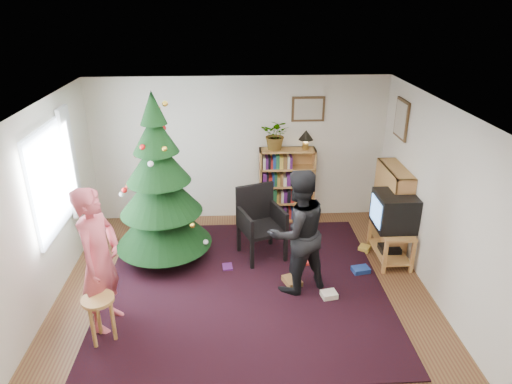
{
  "coord_description": "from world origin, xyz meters",
  "views": [
    {
      "loc": [
        -0.11,
        -4.95,
        3.72
      ],
      "look_at": [
        0.2,
        1.03,
        1.1
      ],
      "focal_mm": 32.0,
      "sensor_mm": 36.0,
      "label": 1
    }
  ],
  "objects_px": {
    "picture_right": "(402,119)",
    "person_by_chair": "(297,232)",
    "crt_tv": "(394,211)",
    "bookshelf_right": "(391,206)",
    "bookshelf_back": "(287,184)",
    "christmas_tree": "(160,195)",
    "picture_back": "(308,109)",
    "table_lamp": "(306,136)",
    "stool": "(99,308)",
    "armchair": "(261,218)",
    "tv_stand": "(391,240)",
    "potted_plant": "(276,134)",
    "person_standing": "(99,260)"
  },
  "relations": [
    {
      "from": "picture_right",
      "to": "crt_tv",
      "type": "bearing_deg",
      "value": -106.87
    },
    {
      "from": "picture_back",
      "to": "table_lamp",
      "type": "xyz_separation_m",
      "value": [
        -0.04,
        -0.14,
        -0.43
      ]
    },
    {
      "from": "bookshelf_back",
      "to": "crt_tv",
      "type": "height_order",
      "value": "bookshelf_back"
    },
    {
      "from": "crt_tv",
      "to": "potted_plant",
      "type": "xyz_separation_m",
      "value": [
        -1.61,
        1.44,
        0.75
      ]
    },
    {
      "from": "bookshelf_right",
      "to": "person_by_chair",
      "type": "height_order",
      "value": "person_by_chair"
    },
    {
      "from": "person_by_chair",
      "to": "bookshelf_right",
      "type": "bearing_deg",
      "value": -168.73
    },
    {
      "from": "bookshelf_right",
      "to": "person_by_chair",
      "type": "relative_size",
      "value": 0.75
    },
    {
      "from": "tv_stand",
      "to": "person_by_chair",
      "type": "bearing_deg",
      "value": -156.33
    },
    {
      "from": "bookshelf_back",
      "to": "stool",
      "type": "bearing_deg",
      "value": -129.17
    },
    {
      "from": "crt_tv",
      "to": "christmas_tree",
      "type": "bearing_deg",
      "value": 176.77
    },
    {
      "from": "tv_stand",
      "to": "picture_back",
      "type": "bearing_deg",
      "value": 124.19
    },
    {
      "from": "crt_tv",
      "to": "stool",
      "type": "distance_m",
      "value": 4.2
    },
    {
      "from": "picture_right",
      "to": "tv_stand",
      "type": "height_order",
      "value": "picture_right"
    },
    {
      "from": "picture_right",
      "to": "picture_back",
      "type": "bearing_deg",
      "value": 151.31
    },
    {
      "from": "stool",
      "to": "potted_plant",
      "type": "bearing_deg",
      "value": 53.18
    },
    {
      "from": "crt_tv",
      "to": "person_by_chair",
      "type": "height_order",
      "value": "person_by_chair"
    },
    {
      "from": "picture_back",
      "to": "stool",
      "type": "xyz_separation_m",
      "value": [
        -2.81,
        -3.16,
        -1.48
      ]
    },
    {
      "from": "picture_back",
      "to": "tv_stand",
      "type": "relative_size",
      "value": 0.66
    },
    {
      "from": "tv_stand",
      "to": "stool",
      "type": "height_order",
      "value": "stool"
    },
    {
      "from": "tv_stand",
      "to": "potted_plant",
      "type": "xyz_separation_m",
      "value": [
        -1.61,
        1.44,
        1.24
      ]
    },
    {
      "from": "tv_stand",
      "to": "potted_plant",
      "type": "distance_m",
      "value": 2.49
    },
    {
      "from": "bookshelf_right",
      "to": "tv_stand",
      "type": "distance_m",
      "value": 0.59
    },
    {
      "from": "bookshelf_back",
      "to": "tv_stand",
      "type": "relative_size",
      "value": 1.57
    },
    {
      "from": "christmas_tree",
      "to": "tv_stand",
      "type": "relative_size",
      "value": 3.08
    },
    {
      "from": "picture_back",
      "to": "stool",
      "type": "bearing_deg",
      "value": -131.57
    },
    {
      "from": "table_lamp",
      "to": "picture_right",
      "type": "bearing_deg",
      "value": -23.4
    },
    {
      "from": "potted_plant",
      "to": "picture_right",
      "type": "bearing_deg",
      "value": -17.57
    },
    {
      "from": "bookshelf_back",
      "to": "tv_stand",
      "type": "xyz_separation_m",
      "value": [
        1.41,
        -1.44,
        -0.34
      ]
    },
    {
      "from": "picture_back",
      "to": "bookshelf_right",
      "type": "xyz_separation_m",
      "value": [
        1.19,
        -1.12,
        -1.29
      ]
    },
    {
      "from": "picture_back",
      "to": "potted_plant",
      "type": "xyz_separation_m",
      "value": [
        -0.54,
        -0.14,
        -0.39
      ]
    },
    {
      "from": "armchair",
      "to": "table_lamp",
      "type": "bearing_deg",
      "value": 35.02
    },
    {
      "from": "crt_tv",
      "to": "potted_plant",
      "type": "distance_m",
      "value": 2.28
    },
    {
      "from": "person_standing",
      "to": "person_by_chair",
      "type": "height_order",
      "value": "person_standing"
    },
    {
      "from": "armchair",
      "to": "person_standing",
      "type": "distance_m",
      "value": 2.53
    },
    {
      "from": "tv_stand",
      "to": "table_lamp",
      "type": "relative_size",
      "value": 2.52
    },
    {
      "from": "crt_tv",
      "to": "bookshelf_back",
      "type": "bearing_deg",
      "value": 134.31
    },
    {
      "from": "crt_tv",
      "to": "armchair",
      "type": "distance_m",
      "value": 1.96
    },
    {
      "from": "bookshelf_back",
      "to": "potted_plant",
      "type": "bearing_deg",
      "value": 180.0
    },
    {
      "from": "picture_right",
      "to": "bookshelf_right",
      "type": "xyz_separation_m",
      "value": [
        -0.14,
        -0.39,
        -1.29
      ]
    },
    {
      "from": "picture_right",
      "to": "armchair",
      "type": "bearing_deg",
      "value": -165.42
    },
    {
      "from": "picture_right",
      "to": "person_by_chair",
      "type": "distance_m",
      "value": 2.57
    },
    {
      "from": "person_by_chair",
      "to": "christmas_tree",
      "type": "bearing_deg",
      "value": -47.83
    },
    {
      "from": "bookshelf_back",
      "to": "person_by_chair",
      "type": "relative_size",
      "value": 0.75
    },
    {
      "from": "picture_back",
      "to": "christmas_tree",
      "type": "relative_size",
      "value": 0.21
    },
    {
      "from": "christmas_tree",
      "to": "picture_back",
      "type": "bearing_deg",
      "value": 30.85
    },
    {
      "from": "bookshelf_back",
      "to": "crt_tv",
      "type": "distance_m",
      "value": 2.02
    },
    {
      "from": "bookshelf_back",
      "to": "picture_right",
      "type": "bearing_deg",
      "value": -19.53
    },
    {
      "from": "picture_back",
      "to": "crt_tv",
      "type": "bearing_deg",
      "value": -55.88
    },
    {
      "from": "picture_back",
      "to": "table_lamp",
      "type": "relative_size",
      "value": 1.67
    },
    {
      "from": "bookshelf_back",
      "to": "potted_plant",
      "type": "height_order",
      "value": "potted_plant"
    }
  ]
}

